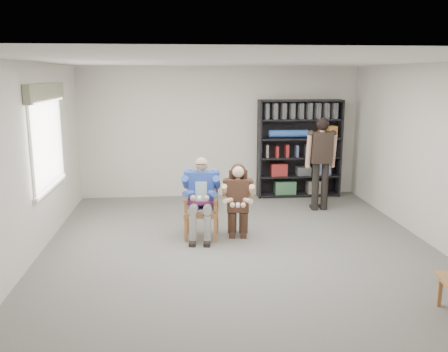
{
  "coord_description": "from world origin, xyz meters",
  "views": [
    {
      "loc": [
        -0.9,
        -6.67,
        2.6
      ],
      "look_at": [
        -0.2,
        0.6,
        1.05
      ],
      "focal_mm": 38.0,
      "sensor_mm": 36.0,
      "label": 1
    }
  ],
  "objects_px": {
    "seated_man": "(201,198)",
    "standing_man": "(321,165)",
    "armchair": "(202,207)",
    "kneeling_woman": "(238,202)",
    "bookshelf": "(299,149)"
  },
  "relations": [
    {
      "from": "armchair",
      "to": "kneeling_woman",
      "type": "distance_m",
      "value": 0.6
    },
    {
      "from": "seated_man",
      "to": "standing_man",
      "type": "relative_size",
      "value": 0.74
    },
    {
      "from": "kneeling_woman",
      "to": "standing_man",
      "type": "bearing_deg",
      "value": 47.57
    },
    {
      "from": "armchair",
      "to": "standing_man",
      "type": "xyz_separation_m",
      "value": [
        2.39,
        1.41,
        0.39
      ]
    },
    {
      "from": "armchair",
      "to": "seated_man",
      "type": "distance_m",
      "value": 0.15
    },
    {
      "from": "armchair",
      "to": "seated_man",
      "type": "bearing_deg",
      "value": 0.0
    },
    {
      "from": "armchair",
      "to": "seated_man",
      "type": "xyz_separation_m",
      "value": [
        0.0,
        0.0,
        0.15
      ]
    },
    {
      "from": "armchair",
      "to": "standing_man",
      "type": "distance_m",
      "value": 2.8
    },
    {
      "from": "bookshelf",
      "to": "kneeling_woman",
      "type": "bearing_deg",
      "value": -122.11
    },
    {
      "from": "seated_man",
      "to": "kneeling_woman",
      "type": "distance_m",
      "value": 0.59
    },
    {
      "from": "seated_man",
      "to": "standing_man",
      "type": "bearing_deg",
      "value": 37.92
    },
    {
      "from": "bookshelf",
      "to": "standing_man",
      "type": "bearing_deg",
      "value": -82.93
    },
    {
      "from": "armchair",
      "to": "bookshelf",
      "type": "bearing_deg",
      "value": 55.97
    },
    {
      "from": "kneeling_woman",
      "to": "seated_man",
      "type": "bearing_deg",
      "value": 175.78
    },
    {
      "from": "armchair",
      "to": "standing_man",
      "type": "bearing_deg",
      "value": 37.92
    }
  ]
}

